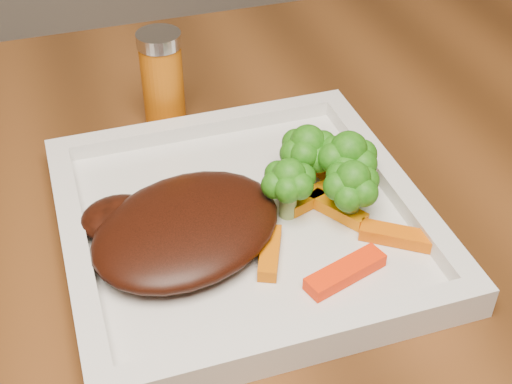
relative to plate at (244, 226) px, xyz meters
name	(u,v)px	position (x,y,z in m)	size (l,w,h in m)	color
plate	(244,226)	(0.00, 0.00, 0.00)	(0.27, 0.27, 0.01)	silver
steak	(187,228)	(-0.05, -0.01, 0.02)	(0.15, 0.11, 0.03)	black
broccoli_0	(307,149)	(0.06, 0.03, 0.04)	(0.05, 0.05, 0.07)	#2E6A11
broccoli_1	(347,161)	(0.09, 0.01, 0.04)	(0.05, 0.05, 0.06)	#136E12
broccoli_2	(352,189)	(0.08, -0.02, 0.04)	(0.05, 0.05, 0.06)	#306010
broccoli_3	(289,183)	(0.03, 0.00, 0.04)	(0.05, 0.05, 0.06)	#115F0F
carrot_0	(345,272)	(0.05, -0.08, 0.01)	(0.06, 0.02, 0.01)	#FC2B04
carrot_1	(398,236)	(0.10, -0.06, 0.01)	(0.06, 0.02, 0.01)	#D25703
carrot_2	(270,253)	(0.01, -0.05, 0.01)	(0.05, 0.01, 0.01)	#C85A03
carrot_3	(345,163)	(0.10, 0.04, 0.01)	(0.05, 0.01, 0.01)	#F46403
carrot_5	(338,210)	(0.07, -0.02, 0.01)	(0.05, 0.01, 0.01)	orange
carrot_6	(315,196)	(0.06, 0.00, 0.01)	(0.05, 0.01, 0.01)	#CF6E03
spice_shaker	(162,80)	(-0.02, 0.17, 0.04)	(0.04, 0.04, 0.09)	#BB590A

